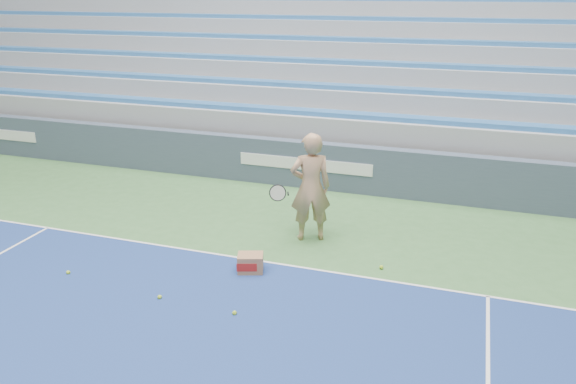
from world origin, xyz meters
name	(u,v)px	position (x,y,z in m)	size (l,w,h in m)	color
sponsor_barrier	(307,164)	(0.00, 15.88, 0.55)	(30.00, 0.32, 1.10)	#3C495C
bleachers	(359,59)	(0.00, 21.60, 2.36)	(31.00, 9.15, 7.30)	#94979C
tennis_player	(310,187)	(0.92, 13.07, 1.03)	(1.05, 0.99, 2.05)	tan
ball_box	(250,263)	(0.36, 11.49, 0.16)	(0.50, 0.44, 0.31)	#966948
tennis_ball_0	(160,297)	(-0.63, 10.24, 0.03)	(0.07, 0.07, 0.07)	#B0D12A
tennis_ball_1	(235,313)	(0.63, 10.19, 0.03)	(0.07, 0.07, 0.07)	#B0D12A
tennis_ball_2	(68,272)	(-2.47, 10.45, 0.03)	(0.07, 0.07, 0.07)	#B0D12A
tennis_ball_3	(381,267)	(2.41, 12.28, 0.03)	(0.07, 0.07, 0.07)	#B0D12A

